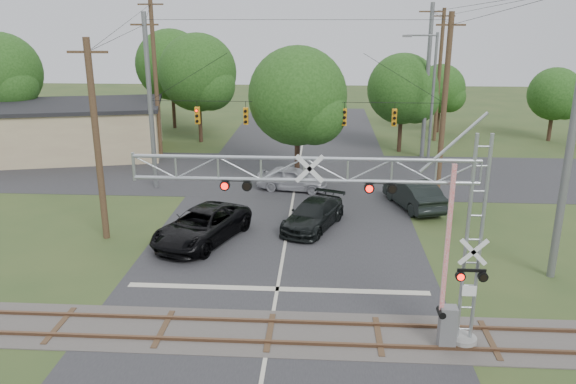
# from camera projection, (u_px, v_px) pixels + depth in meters

# --- Properties ---
(ground) EXTENTS (160.00, 160.00, 0.00)m
(ground) POSITION_uv_depth(u_px,v_px,m) (264.00, 366.00, 18.85)
(ground) COLOR #2F441F
(ground) RESTS_ON ground
(road_main) EXTENTS (14.00, 90.00, 0.02)m
(road_main) POSITION_uv_depth(u_px,v_px,m) (284.00, 248.00, 28.37)
(road_main) COLOR #2A2A2C
(road_main) RESTS_ON ground
(road_cross) EXTENTS (90.00, 12.00, 0.02)m
(road_cross) POSITION_uv_depth(u_px,v_px,m) (297.00, 174.00, 41.70)
(road_cross) COLOR #2A2A2C
(road_cross) RESTS_ON ground
(railroad_track) EXTENTS (90.00, 3.20, 0.17)m
(railroad_track) POSITION_uv_depth(u_px,v_px,m) (270.00, 333.00, 20.75)
(railroad_track) COLOR #47433D
(railroad_track) RESTS_ON ground
(crossing_gantry) EXTENTS (12.02, 0.98, 7.68)m
(crossing_gantry) POSITION_uv_depth(u_px,v_px,m) (370.00, 218.00, 18.77)
(crossing_gantry) COLOR gray
(crossing_gantry) RESTS_ON ground
(traffic_signal_span) EXTENTS (19.34, 0.36, 11.50)m
(traffic_signal_span) POSITION_uv_depth(u_px,v_px,m) (309.00, 107.00, 36.15)
(traffic_signal_span) COLOR slate
(traffic_signal_span) RESTS_ON ground
(pickup_black) EXTENTS (4.96, 6.91, 1.75)m
(pickup_black) POSITION_uv_depth(u_px,v_px,m) (202.00, 226.00, 28.97)
(pickup_black) COLOR black
(pickup_black) RESTS_ON ground
(car_dark) EXTENTS (3.96, 5.71, 1.53)m
(car_dark) POSITION_uv_depth(u_px,v_px,m) (313.00, 215.00, 30.91)
(car_dark) COLOR black
(car_dark) RESTS_ON ground
(sedan_silver) EXTENTS (4.95, 2.67, 1.60)m
(sedan_silver) POSITION_uv_depth(u_px,v_px,m) (292.00, 178.00, 37.63)
(sedan_silver) COLOR #A8A9AF
(sedan_silver) RESTS_ON ground
(suv_dark) EXTENTS (3.33, 5.62, 1.75)m
(suv_dark) POSITION_uv_depth(u_px,v_px,m) (413.00, 194.00, 34.15)
(suv_dark) COLOR black
(suv_dark) RESTS_ON ground
(commercial_building) EXTENTS (20.15, 13.53, 4.31)m
(commercial_building) POSITION_uv_depth(u_px,v_px,m) (48.00, 130.00, 46.61)
(commercial_building) COLOR tan
(commercial_building) RESTS_ON ground
(streetlight) EXTENTS (2.68, 0.28, 10.06)m
(streetlight) POSITION_uv_depth(u_px,v_px,m) (430.00, 92.00, 43.14)
(streetlight) COLOR slate
(streetlight) RESTS_ON ground
(utility_poles) EXTENTS (25.83, 29.20, 13.04)m
(utility_poles) POSITION_uv_depth(u_px,v_px,m) (341.00, 93.00, 38.49)
(utility_poles) COLOR #402A1D
(utility_poles) RESTS_ON ground
(treeline) EXTENTS (55.48, 26.37, 10.05)m
(treeline) POSITION_uv_depth(u_px,v_px,m) (228.00, 78.00, 49.32)
(treeline) COLOR #372419
(treeline) RESTS_ON ground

